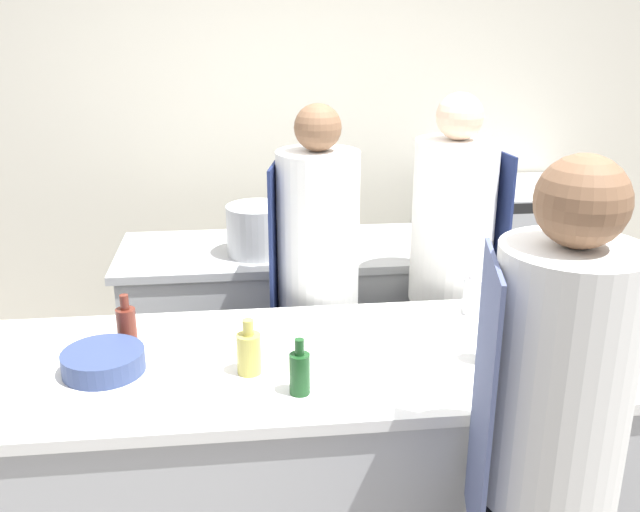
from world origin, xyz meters
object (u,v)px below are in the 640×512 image
bowl_mixing_large (103,361)px  bowl_ceramic_blue (526,328)px  chef_at_prep_near (547,470)px  bottle_cooking_oil (472,294)px  bowl_prep_small (11,349)px  bottle_water (300,372)px  bottle_vinegar (492,336)px  oven_range (504,268)px  chef_at_stove (450,284)px  bottle_sauce (127,325)px  bottle_wine (249,352)px  stockpot (257,230)px  bottle_olive_oil (578,316)px  chef_at_pass_far (317,296)px

bowl_mixing_large → bowl_ceramic_blue: 1.54m
chef_at_prep_near → bottle_cooking_oil: (0.10, 1.00, 0.10)m
chef_at_prep_near → bowl_prep_small: (-1.63, 0.81, 0.05)m
bottle_water → bowl_prep_small: bearing=159.9°
bottle_vinegar → bottle_water: bearing=-169.2°
chef_at_prep_near → bottle_vinegar: bearing=8.9°
oven_range → bottle_cooking_oil: 1.66m
bottle_cooking_oil → chef_at_stove: bearing=85.8°
bottle_cooking_oil → oven_range: bearing=64.1°
bottle_sauce → bottle_vinegar: bearing=-12.6°
bottle_wine → stockpot: size_ratio=0.64×
bowl_ceramic_blue → bottle_sauce: bearing=176.9°
bottle_sauce → bowl_ceramic_blue: size_ratio=0.90×
bottle_cooking_oil → bowl_ceramic_blue: (0.15, -0.21, -0.06)m
bowl_mixing_large → stockpot: stockpot is taller
bottle_water → stockpot: stockpot is taller
bottle_sauce → bowl_prep_small: bottle_sauce is taller
bottle_olive_oil → bowl_mixing_large: 1.67m
chef_at_prep_near → chef_at_pass_far: 1.43m
bottle_water → bowl_prep_small: (-0.99, 0.36, -0.04)m
chef_at_pass_far → bottle_water: size_ratio=8.89×
bottle_vinegar → bowl_ceramic_blue: bottle_vinegar is taller
oven_range → bottle_wine: bearing=-131.1°
chef_at_stove → bottle_water: chef_at_stove is taller
bowl_prep_small → stockpot: (0.90, 1.00, 0.09)m
bottle_wine → chef_at_prep_near: bearing=-37.3°
bowl_mixing_large → chef_at_stove: bearing=26.9°
chef_at_pass_far → bowl_ceramic_blue: chef_at_pass_far is taller
bottle_sauce → bottle_water: bearing=-34.8°
bowl_mixing_large → bowl_prep_small: bowl_mixing_large is taller
stockpot → oven_range: bearing=21.9°
oven_range → stockpot: stockpot is taller
bottle_wine → bowl_mixing_large: size_ratio=0.70×
bowl_prep_small → chef_at_prep_near: bearing=-26.6°
bottle_wine → bottle_water: size_ratio=1.02×
chef_at_stove → bottle_sauce: size_ratio=8.79×
chef_at_pass_far → bottle_olive_oil: bearing=-117.4°
bottle_vinegar → bowl_prep_small: 1.68m
oven_range → bowl_prep_small: (-2.43, -1.62, 0.40)m
chef_at_prep_near → bottle_sauce: (-1.23, 0.86, 0.10)m
oven_range → bottle_water: bearing=-126.0°
chef_at_prep_near → bowl_ceramic_blue: size_ratio=8.02×
bowl_ceramic_blue → chef_at_prep_near: bearing=-107.7°
bowl_ceramic_blue → chef_at_pass_far: bearing=142.3°
bottle_water → bowl_ceramic_blue: (0.89, 0.33, -0.05)m
bottle_olive_oil → bowl_prep_small: 2.02m
chef_at_pass_far → bowl_mixing_large: (-0.80, -0.68, 0.08)m
chef_at_stove → bottle_water: 1.22m
bottle_olive_oil → stockpot: bearing=133.6°
bottle_cooking_oil → bottle_water: bearing=-143.6°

